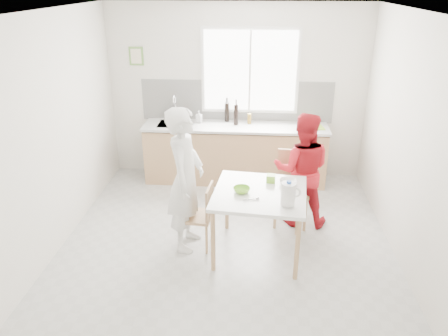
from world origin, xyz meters
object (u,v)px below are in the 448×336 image
(chair_far, at_px, (292,184))
(person_white, at_px, (186,180))
(wine_bottle_b, at_px, (227,112))
(bowl_green, at_px, (242,190))
(wine_bottle_a, at_px, (236,115))
(person_red, at_px, (302,170))
(chair_left, at_px, (201,213))
(dining_table, at_px, (260,198))
(milk_jug, at_px, (289,194))
(bowl_white, at_px, (288,182))

(chair_far, relative_size, person_white, 0.56)
(wine_bottle_b, bearing_deg, bowl_green, -81.59)
(wine_bottle_a, height_order, wine_bottle_b, wine_bottle_a)
(person_red, bearing_deg, chair_left, 34.42)
(person_white, xyz_separation_m, wine_bottle_a, (0.48, 1.95, 0.21))
(chair_far, xyz_separation_m, wine_bottle_a, (-0.81, 1.24, 0.55))
(dining_table, xyz_separation_m, chair_left, (-0.69, 0.07, -0.27))
(bowl_green, xyz_separation_m, milk_jug, (0.50, -0.28, 0.12))
(chair_left, distance_m, wine_bottle_a, 2.09)
(dining_table, distance_m, person_white, 0.87)
(wine_bottle_a, bearing_deg, person_white, -103.73)
(dining_table, distance_m, milk_jug, 0.48)
(chair_far, bearing_deg, milk_jug, -91.35)
(chair_far, bearing_deg, wine_bottle_b, 129.87)
(person_white, distance_m, bowl_white, 1.19)
(bowl_green, xyz_separation_m, bowl_white, (0.53, 0.25, -0.00))
(bowl_white, height_order, wine_bottle_b, wine_bottle_b)
(chair_far, xyz_separation_m, milk_jug, (-0.13, -1.09, 0.41))
(chair_far, bearing_deg, chair_left, -141.62)
(dining_table, xyz_separation_m, milk_jug, (0.30, -0.31, 0.23))
(person_white, xyz_separation_m, wine_bottle_b, (0.32, 2.11, 0.20))
(chair_far, relative_size, person_red, 0.64)
(chair_left, xyz_separation_m, bowl_white, (1.01, 0.15, 0.37))
(dining_table, bearing_deg, person_white, 174.45)
(person_white, bearing_deg, person_red, -59.19)
(person_white, bearing_deg, bowl_green, -94.33)
(wine_bottle_a, bearing_deg, person_red, -54.75)
(dining_table, xyz_separation_m, chair_far, (0.43, 0.79, -0.18))
(bowl_green, bearing_deg, person_red, 46.22)
(bowl_white, xyz_separation_m, wine_bottle_b, (-0.86, 1.97, 0.25))
(chair_left, bearing_deg, chair_far, 128.38)
(bowl_green, distance_m, wine_bottle_b, 2.26)
(chair_far, distance_m, bowl_white, 0.64)
(person_red, distance_m, bowl_green, 1.07)
(dining_table, relative_size, person_white, 0.65)
(bowl_white, bearing_deg, chair_left, -171.37)
(bowl_green, height_order, milk_jug, milk_jug)
(dining_table, height_order, chair_left, chair_left)
(person_white, xyz_separation_m, bowl_green, (0.65, -0.11, -0.04))
(milk_jug, height_order, wine_bottle_b, wine_bottle_b)
(dining_table, relative_size, bowl_white, 5.52)
(chair_left, relative_size, bowl_white, 3.96)
(chair_far, bearing_deg, bowl_white, -94.99)
(chair_far, bearing_deg, bowl_green, -122.22)
(bowl_white, bearing_deg, dining_table, -145.75)
(person_white, bearing_deg, wine_bottle_a, -8.18)
(milk_jug, xyz_separation_m, wine_bottle_a, (-0.68, 2.34, 0.14))
(bowl_white, xyz_separation_m, wine_bottle_a, (-0.70, 1.81, 0.26))
(bowl_green, xyz_separation_m, wine_bottle_a, (-0.18, 2.06, 0.26))
(dining_table, relative_size, bowl_green, 5.95)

